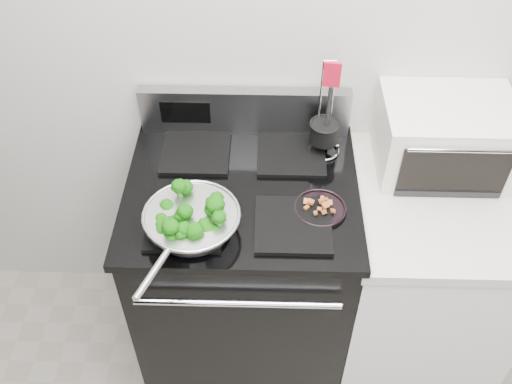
{
  "coord_description": "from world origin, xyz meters",
  "views": [
    {
      "loc": [
        -0.22,
        0.04,
        2.29
      ],
      "look_at": [
        -0.25,
        1.36,
        0.98
      ],
      "focal_mm": 40.0,
      "sensor_mm": 36.0,
      "label": 1
    }
  ],
  "objects_px": {
    "bacon_plate": "(320,206)",
    "utensil_holder": "(324,137)",
    "skillet": "(192,221)",
    "toaster_oven": "(444,136)",
    "gas_range": "(244,270)"
  },
  "relations": [
    {
      "from": "utensil_holder",
      "to": "bacon_plate",
      "type": "bearing_deg",
      "value": -86.96
    },
    {
      "from": "gas_range",
      "to": "utensil_holder",
      "type": "bearing_deg",
      "value": 34.05
    },
    {
      "from": "skillet",
      "to": "utensil_holder",
      "type": "height_order",
      "value": "utensil_holder"
    },
    {
      "from": "utensil_holder",
      "to": "skillet",
      "type": "bearing_deg",
      "value": -129.48
    },
    {
      "from": "gas_range",
      "to": "toaster_oven",
      "type": "bearing_deg",
      "value": 13.48
    },
    {
      "from": "bacon_plate",
      "to": "utensil_holder",
      "type": "xyz_separation_m",
      "value": [
        0.02,
        0.29,
        0.05
      ]
    },
    {
      "from": "skillet",
      "to": "bacon_plate",
      "type": "distance_m",
      "value": 0.42
    },
    {
      "from": "gas_range",
      "to": "bacon_plate",
      "type": "relative_size",
      "value": 6.6
    },
    {
      "from": "skillet",
      "to": "utensil_holder",
      "type": "distance_m",
      "value": 0.58
    },
    {
      "from": "skillet",
      "to": "utensil_holder",
      "type": "bearing_deg",
      "value": 63.8
    },
    {
      "from": "skillet",
      "to": "utensil_holder",
      "type": "xyz_separation_m",
      "value": [
        0.43,
        0.39,
        0.02
      ]
    },
    {
      "from": "gas_range",
      "to": "utensil_holder",
      "type": "relative_size",
      "value": 2.99
    },
    {
      "from": "bacon_plate",
      "to": "toaster_oven",
      "type": "bearing_deg",
      "value": 31.52
    },
    {
      "from": "gas_range",
      "to": "skillet",
      "type": "height_order",
      "value": "gas_range"
    },
    {
      "from": "gas_range",
      "to": "skillet",
      "type": "bearing_deg",
      "value": -125.42
    }
  ]
}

